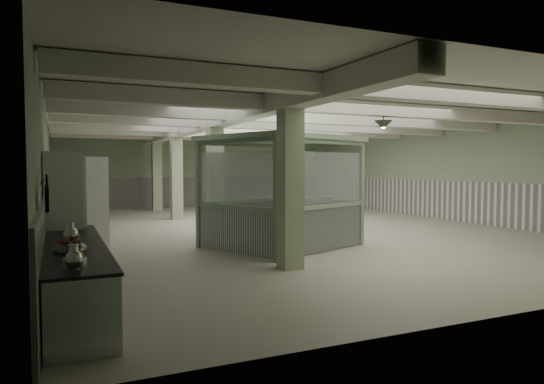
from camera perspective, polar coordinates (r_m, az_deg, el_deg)
name	(u,v)px	position (r m, az deg, el deg)	size (l,w,h in m)	color
floor	(278,228)	(16.28, 0.71, -4.21)	(20.00, 20.00, 0.00)	beige
ceiling	(278,120)	(16.23, 0.72, 8.51)	(14.00, 20.00, 0.02)	silver
wall_back	(198,171)	(25.58, -8.73, 2.42)	(14.00, 0.02, 3.60)	#8EA281
wall_left	(47,176)	(14.67, -24.97, 1.77)	(0.02, 20.00, 3.60)	#8EA281
wall_right	(440,173)	(20.12, 19.14, 2.14)	(0.02, 20.00, 3.60)	#8EA281
wainscot_left	(49,214)	(14.72, -24.79, -2.31)	(0.05, 19.90, 1.50)	white
wainscot_right	(439,200)	(20.14, 19.04, -0.84)	(0.05, 19.90, 1.50)	white
wainscot_back	(198,191)	(25.59, -8.69, 0.07)	(13.90, 0.05, 1.50)	white
girder	(205,124)	(15.33, -7.88, 7.97)	(0.45, 19.90, 0.40)	white
beam_a	(443,94)	(9.95, 19.47, 10.78)	(13.90, 0.35, 0.32)	white
beam_b	(366,109)	(11.88, 11.02, 9.60)	(13.90, 0.35, 0.32)	white
beam_c	(315,118)	(13.99, 5.06, 8.64)	(13.90, 0.35, 0.32)	white
beam_d	(278,125)	(16.21, 0.72, 7.87)	(13.90, 0.35, 0.32)	white
beam_e	(250,130)	(18.50, -2.56, 7.26)	(13.90, 0.35, 0.32)	white
beam_f	(229,134)	(20.84, -5.10, 6.78)	(13.90, 0.35, 0.32)	white
beam_g	(212,138)	(23.22, -7.11, 6.38)	(13.90, 0.35, 0.32)	white
column_a	(290,179)	(9.66, 2.16, 1.56)	(0.42, 0.42, 3.60)	#B1C39D
column_b	(215,175)	(14.32, -6.72, 2.01)	(0.42, 0.42, 3.60)	#B1C39D
column_c	(176,173)	(19.15, -11.19, 2.22)	(0.42, 0.42, 3.60)	#B1C39D
column_d	(157,172)	(23.07, -13.41, 2.31)	(0.42, 0.42, 3.60)	#B1C39D
hook_rail	(43,181)	(7.07, -25.36, 1.15)	(0.02, 0.02, 1.20)	black
pendant_front	(383,125)	(12.14, 12.95, 7.68)	(0.44, 0.44, 0.22)	#354433
pendant_mid	(285,138)	(16.85, 1.55, 6.43)	(0.44, 0.44, 0.22)	#354433
pendant_back	(236,144)	(21.46, -4.26, 5.68)	(0.44, 0.44, 0.22)	#354433
prep_counter	(75,274)	(7.83, -22.14, -8.88)	(0.82, 4.69, 0.91)	silver
pitcher_near	(71,233)	(7.77, -22.57, -4.49)	(0.22, 0.25, 0.32)	silver
pitcher_far	(74,257)	(5.83, -22.27, -7.11)	(0.19, 0.22, 0.28)	silver
veg_colander	(70,245)	(7.03, -22.65, -5.78)	(0.43, 0.43, 0.20)	#45444A
orange_bowl	(75,263)	(6.02, -22.17, -7.71)	(0.26, 0.26, 0.09)	#B2B2B7
skillet_near	(47,199)	(6.77, -24.95, -0.78)	(0.34, 0.34, 0.05)	black
skillet_far	(48,197)	(7.22, -24.90, -0.56)	(0.27, 0.27, 0.04)	black
walkin_cooler	(65,207)	(10.70, -23.22, -1.68)	(1.19, 2.65, 2.43)	white
guard_booth	(282,173)	(12.37, 1.13, 2.20)	(4.33, 4.03, 2.80)	#8BA786
filing_cabinet	(329,218)	(13.77, 6.77, -3.00)	(0.39, 0.56, 1.22)	#5F6353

